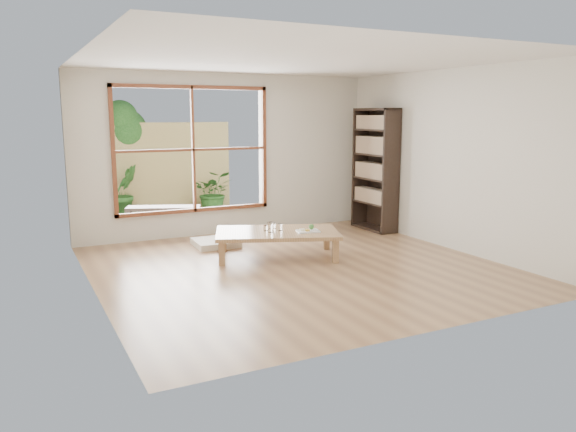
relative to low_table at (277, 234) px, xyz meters
The scene contains 15 objects.
ground 0.69m from the low_table, 90.28° to the right, with size 5.00×5.00×0.00m, color #A27A51.
low_table is the anchor object (origin of this frame).
floor_cushion 1.19m from the low_table, 117.84° to the left, with size 0.63×0.63×0.09m, color silver.
bookshelf 2.60m from the low_table, 22.66° to the left, with size 0.33×0.92×2.05m, color black.
glass_tall 0.17m from the low_table, 164.27° to the right, with size 0.08×0.08×0.14m, color silver.
glass_mid 0.11m from the low_table, 17.27° to the left, with size 0.07×0.07×0.09m, color silver.
glass_short 0.21m from the low_table, 79.09° to the left, with size 0.06×0.06×0.08m, color silver.
glass_small 0.18m from the low_table, 147.43° to the left, with size 0.06×0.06×0.07m, color silver.
food_tray 0.44m from the low_table, 32.27° to the right, with size 0.34×0.27×0.09m.
deck 3.03m from the low_table, 101.53° to the left, with size 2.80×2.00×0.05m, color #393029.
garden_bench 2.66m from the low_table, 110.75° to the left, with size 1.27×0.79×0.39m.
bamboo_fence 4.04m from the low_table, 98.67° to the left, with size 2.80×0.06×1.80m, color tan.
shrub_right 3.60m from the low_table, 84.53° to the left, with size 0.76×0.66×0.84m, color #316625.
shrub_left 3.88m from the low_table, 110.92° to the left, with size 0.56×0.46×1.03m, color #316625.
garden_tree 4.63m from the low_table, 106.74° to the left, with size 1.04×0.85×2.22m.
Camera 1 is at (-3.28, -6.23, 1.95)m, focal length 35.00 mm.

